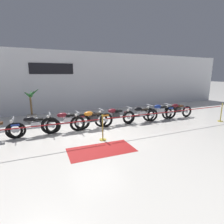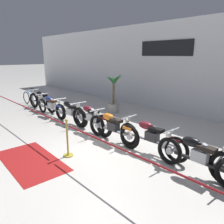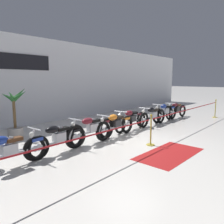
% 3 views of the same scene
% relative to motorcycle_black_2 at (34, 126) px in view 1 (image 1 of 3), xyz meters
% --- Properties ---
extents(ground_plane, '(120.00, 120.00, 0.00)m').
position_rel_motorcycle_black_2_xyz_m(ground_plane, '(2.65, -0.54, -0.46)').
color(ground_plane, silver).
extents(back_wall, '(28.00, 0.29, 4.20)m').
position_rel_motorcycle_black_2_xyz_m(back_wall, '(2.65, 4.59, 1.65)').
color(back_wall, white).
rests_on(back_wall, ground).
extents(motorcycle_black_2, '(2.22, 0.62, 0.91)m').
position_rel_motorcycle_black_2_xyz_m(motorcycle_black_2, '(0.00, 0.00, 0.00)').
color(motorcycle_black_2, black).
rests_on(motorcycle_black_2, ground).
extents(motorcycle_maroon_3, '(2.24, 0.62, 0.97)m').
position_rel_motorcycle_black_2_xyz_m(motorcycle_maroon_3, '(1.37, -0.00, 0.02)').
color(motorcycle_maroon_3, black).
rests_on(motorcycle_maroon_3, ground).
extents(motorcycle_orange_4, '(2.19, 0.62, 0.94)m').
position_rel_motorcycle_black_2_xyz_m(motorcycle_orange_4, '(2.59, -0.08, 0.01)').
color(motorcycle_orange_4, black).
rests_on(motorcycle_orange_4, ground).
extents(motorcycle_maroon_5, '(2.31, 0.62, 0.93)m').
position_rel_motorcycle_black_2_xyz_m(motorcycle_maroon_5, '(3.91, 0.15, 0.01)').
color(motorcycle_maroon_5, black).
rests_on(motorcycle_maroon_5, ground).
extents(motorcycle_black_6, '(2.20, 0.62, 0.93)m').
position_rel_motorcycle_black_2_xyz_m(motorcycle_black_6, '(5.39, -0.04, 0.01)').
color(motorcycle_black_6, black).
rests_on(motorcycle_black_6, ground).
extents(motorcycle_blue_7, '(2.30, 0.62, 0.96)m').
position_rel_motorcycle_black_2_xyz_m(motorcycle_blue_7, '(6.73, 0.00, 0.03)').
color(motorcycle_blue_7, black).
rests_on(motorcycle_blue_7, ground).
extents(motorcycle_maroon_8, '(2.16, 0.62, 0.93)m').
position_rel_motorcycle_black_2_xyz_m(motorcycle_maroon_8, '(8.00, -0.04, 0.00)').
color(motorcycle_maroon_8, black).
rests_on(motorcycle_maroon_8, ground).
extents(potted_palm_left_of_row, '(0.92, 1.11, 1.92)m').
position_rel_motorcycle_black_2_xyz_m(potted_palm_left_of_row, '(-0.08, 2.47, 0.27)').
color(potted_palm_left_of_row, gray).
rests_on(potted_palm_left_of_row, ground).
extents(stanchion_far_left, '(14.13, 0.28, 1.05)m').
position_rel_motorcycle_black_2_xyz_m(stanchion_far_left, '(1.09, -1.66, 0.31)').
color(stanchion_far_left, gold).
rests_on(stanchion_far_left, ground).
extents(stanchion_mid_left, '(0.28, 0.28, 1.05)m').
position_rel_motorcycle_black_2_xyz_m(stanchion_mid_left, '(2.53, -1.66, -0.10)').
color(stanchion_mid_left, gold).
rests_on(stanchion_mid_left, ground).
extents(stanchion_mid_right, '(0.28, 0.28, 1.05)m').
position_rel_motorcycle_black_2_xyz_m(stanchion_mid_right, '(9.69, -1.66, -0.10)').
color(stanchion_mid_right, gold).
rests_on(stanchion_mid_right, ground).
extents(floor_banner, '(2.36, 1.25, 0.01)m').
position_rel_motorcycle_black_2_xyz_m(floor_banner, '(2.14, -2.54, -0.45)').
color(floor_banner, maroon).
rests_on(floor_banner, ground).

